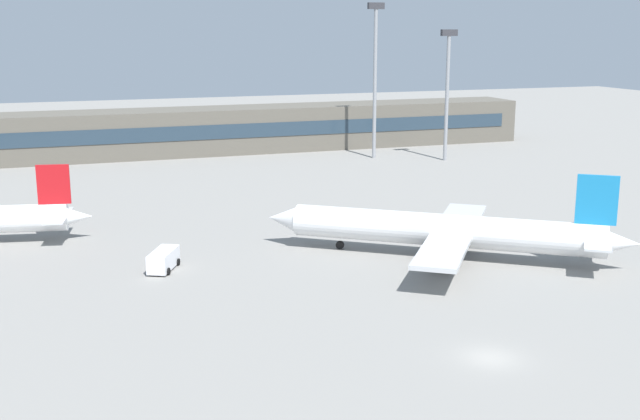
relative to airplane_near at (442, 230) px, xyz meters
name	(u,v)px	position (x,y,z in m)	size (l,w,h in m)	color
ground_plane	(318,234)	(-9.48, 14.17, -3.07)	(400.00, 400.00, 0.00)	gray
terminal_building	(205,131)	(-9.48, 83.22, 1.43)	(137.50, 12.13, 9.00)	#5B564C
airplane_near	(442,230)	(0.00, 0.00, 0.00)	(34.51, 27.53, 10.08)	white
service_van_white	(163,260)	(-29.63, 5.55, -1.96)	(4.11, 5.55, 2.08)	white
floodlight_tower_west	(447,85)	(32.03, 58.87, 11.17)	(3.20, 0.80, 24.50)	gray
floodlight_tower_east	(375,71)	(20.28, 65.97, 13.70)	(3.20, 0.80, 29.40)	gray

